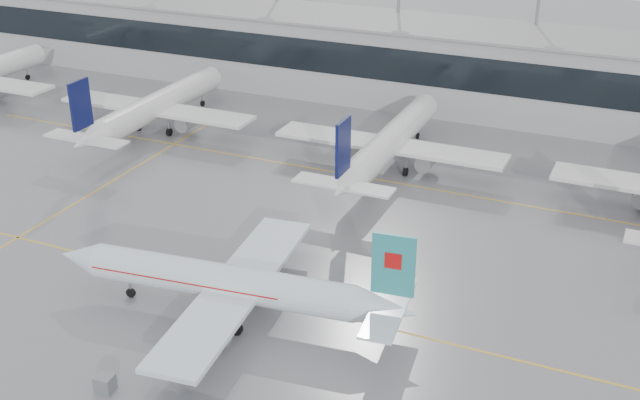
% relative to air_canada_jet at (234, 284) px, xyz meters
% --- Properties ---
extents(ground, '(320.00, 320.00, 0.00)m').
position_rel_air_canada_jet_xyz_m(ground, '(1.30, 3.71, -3.30)').
color(ground, gray).
rests_on(ground, ground).
extents(taxi_line_main, '(120.00, 0.25, 0.01)m').
position_rel_air_canada_jet_xyz_m(taxi_line_main, '(1.30, 3.71, -3.30)').
color(taxi_line_main, gold).
rests_on(taxi_line_main, ground).
extents(taxi_line_north, '(120.00, 0.25, 0.01)m').
position_rel_air_canada_jet_xyz_m(taxi_line_north, '(1.30, 33.71, -3.30)').
color(taxi_line_north, gold).
rests_on(taxi_line_north, ground).
extents(taxi_line_cross, '(0.25, 60.00, 0.01)m').
position_rel_air_canada_jet_xyz_m(taxi_line_cross, '(-28.70, 18.71, -3.30)').
color(taxi_line_cross, gold).
rests_on(taxi_line_cross, ground).
extents(terminal, '(180.00, 15.00, 12.00)m').
position_rel_air_canada_jet_xyz_m(terminal, '(1.30, 65.71, 2.70)').
color(terminal, '#A1A1A5').
rests_on(terminal, ground).
extents(terminal_glass, '(180.00, 0.20, 5.00)m').
position_rel_air_canada_jet_xyz_m(terminal_glass, '(1.30, 58.16, 4.20)').
color(terminal_glass, black).
rests_on(terminal_glass, ground).
extents(terminal_roof, '(182.00, 16.00, 0.40)m').
position_rel_air_canada_jet_xyz_m(terminal_roof, '(1.30, 65.71, 8.90)').
color(terminal_roof, gray).
rests_on(terminal_roof, ground).
extents(light_masts, '(156.40, 1.00, 22.60)m').
position_rel_air_canada_jet_xyz_m(light_masts, '(1.30, 71.71, 10.04)').
color(light_masts, gray).
rests_on(light_masts, ground).
extents(air_canada_jet, '(34.29, 26.97, 10.51)m').
position_rel_air_canada_jet_xyz_m(air_canada_jet, '(0.00, 0.00, 0.00)').
color(air_canada_jet, white).
rests_on(air_canada_jet, ground).
extents(parked_jet_b, '(29.64, 36.96, 11.72)m').
position_rel_air_canada_jet_xyz_m(parked_jet_b, '(-33.70, 37.40, 0.41)').
color(parked_jet_b, silver).
rests_on(parked_jet_b, ground).
extents(parked_jet_c, '(29.64, 36.96, 11.72)m').
position_rel_air_canada_jet_xyz_m(parked_jet_c, '(1.30, 37.40, 0.41)').
color(parked_jet_c, silver).
rests_on(parked_jet_c, ground).
extents(gse_unit, '(1.46, 1.37, 1.36)m').
position_rel_air_canada_jet_xyz_m(gse_unit, '(-4.15, -13.23, -2.62)').
color(gse_unit, slate).
rests_on(gse_unit, ground).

